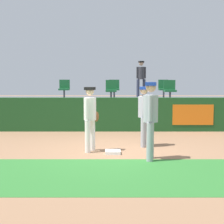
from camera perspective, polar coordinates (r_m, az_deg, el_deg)
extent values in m
plane|color=#936B4C|center=(9.69, 0.50, -6.38)|extent=(60.00, 60.00, 0.00)
cube|color=#2D722D|center=(7.50, 0.69, -9.89)|extent=(18.00, 2.80, 0.01)
cube|color=white|center=(9.52, 0.01, -6.35)|extent=(0.40, 0.40, 0.08)
cylinder|color=white|center=(9.87, -3.23, -3.64)|extent=(0.15, 0.15, 0.85)
cylinder|color=white|center=(9.59, -4.01, -3.91)|extent=(0.15, 0.15, 0.85)
cylinder|color=white|center=(9.64, -3.64, 0.50)|extent=(0.43, 0.43, 0.60)
sphere|color=beige|center=(9.61, -3.66, 3.30)|extent=(0.22, 0.22, 0.22)
cube|color=black|center=(9.61, -3.66, 3.73)|extent=(0.30, 0.30, 0.08)
cylinder|color=white|center=(9.82, -3.15, 0.71)|extent=(0.09, 0.09, 0.56)
cylinder|color=white|center=(9.46, -4.15, 0.52)|extent=(0.09, 0.09, 0.56)
ellipsoid|color=brown|center=(9.80, -2.62, -0.71)|extent=(0.18, 0.23, 0.28)
cylinder|color=#9EA3AD|center=(8.95, 6.02, -4.39)|extent=(0.16, 0.16, 0.93)
cylinder|color=#9EA3AD|center=(8.62, 5.88, -4.77)|extent=(0.16, 0.16, 0.93)
cylinder|color=#9EA3AD|center=(8.68, 6.00, 0.56)|extent=(0.41, 0.41, 0.65)
sphere|color=tan|center=(8.65, 6.03, 3.93)|extent=(0.24, 0.24, 0.24)
cube|color=#193899|center=(8.65, 6.04, 4.45)|extent=(0.29, 0.29, 0.08)
cylinder|color=#9EA3AD|center=(8.89, 6.09, 0.82)|extent=(0.09, 0.09, 0.61)
cylinder|color=#9EA3AD|center=(8.46, 5.91, 0.58)|extent=(0.09, 0.09, 0.61)
cylinder|color=#9EA3AD|center=(10.63, 4.96, -3.01)|extent=(0.14, 0.14, 0.85)
cylinder|color=#9EA3AD|center=(10.32, 4.83, -3.26)|extent=(0.14, 0.14, 0.85)
cylinder|color=#9EA3AD|center=(10.39, 4.93, 0.82)|extent=(0.38, 0.38, 0.60)
sphere|color=tan|center=(10.36, 4.95, 3.40)|extent=(0.22, 0.22, 0.22)
cube|color=#193899|center=(10.36, 4.95, 3.80)|extent=(0.27, 0.27, 0.08)
cylinder|color=#9EA3AD|center=(10.58, 5.01, 1.01)|extent=(0.09, 0.09, 0.56)
cylinder|color=#9EA3AD|center=(10.19, 4.84, 0.83)|extent=(0.09, 0.09, 0.56)
cube|color=#19471E|center=(13.32, 0.32, -0.38)|extent=(18.00, 0.24, 1.25)
cube|color=orange|center=(13.53, 12.57, -0.43)|extent=(1.50, 0.02, 0.75)
cube|color=#59595E|center=(15.89, 0.25, 0.21)|extent=(18.00, 4.80, 1.04)
cylinder|color=#4C4C51|center=(16.44, 0.22, 2.91)|extent=(0.08, 0.08, 0.40)
cube|color=#19592D|center=(16.43, 0.22, 3.61)|extent=(0.47, 0.44, 0.08)
cube|color=#19592D|center=(16.61, 0.22, 4.46)|extent=(0.47, 0.06, 0.40)
cylinder|color=#4C4C51|center=(16.58, -7.71, 2.88)|extent=(0.08, 0.08, 0.40)
cube|color=#19592D|center=(16.57, -7.72, 3.58)|extent=(0.47, 0.44, 0.08)
cube|color=#19592D|center=(16.76, -7.65, 4.42)|extent=(0.47, 0.06, 0.40)
cylinder|color=#4C4C51|center=(16.60, 8.05, 2.88)|extent=(0.08, 0.08, 0.40)
cube|color=#19592D|center=(16.60, 8.05, 3.57)|extent=(0.45, 0.44, 0.08)
cube|color=#19592D|center=(16.78, 7.97, 4.42)|extent=(0.45, 0.06, 0.40)
cylinder|color=#4C4C51|center=(14.83, 9.04, 2.56)|extent=(0.08, 0.08, 0.40)
cube|color=#19592D|center=(14.82, 9.05, 3.33)|extent=(0.48, 0.44, 0.08)
cube|color=#19592D|center=(15.00, 8.95, 4.27)|extent=(0.48, 0.06, 0.40)
cylinder|color=#4C4C51|center=(14.64, -0.28, 2.59)|extent=(0.08, 0.08, 0.40)
cube|color=#19592D|center=(14.63, -0.28, 3.37)|extent=(0.44, 0.44, 0.08)
cube|color=#19592D|center=(14.81, -0.28, 4.33)|extent=(0.44, 0.06, 0.40)
cylinder|color=#33384C|center=(17.60, 4.97, 3.80)|extent=(0.14, 0.14, 0.85)
cylinder|color=#33384C|center=(17.50, 4.01, 3.80)|extent=(0.14, 0.14, 0.85)
cylinder|color=#333338|center=(17.54, 4.51, 6.16)|extent=(0.40, 0.40, 0.60)
sphere|color=tan|center=(17.55, 4.52, 7.69)|extent=(0.22, 0.22, 0.22)
cube|color=black|center=(17.56, 4.52, 7.92)|extent=(0.28, 0.28, 0.08)
cylinder|color=#333338|center=(17.60, 5.12, 6.22)|extent=(0.09, 0.09, 0.56)
cylinder|color=#333338|center=(17.48, 3.88, 6.23)|extent=(0.09, 0.09, 0.56)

